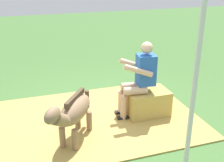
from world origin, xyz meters
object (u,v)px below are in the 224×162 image
object	(u,v)px
hay_bale	(147,103)
pony_standing	(73,112)
soda_bottle	(162,96)
person_seated	(139,77)
tent_pole_left	(195,80)

from	to	relation	value
hay_bale	pony_standing	world-z (taller)	pony_standing
soda_bottle	pony_standing	bearing A→B (deg)	24.06
pony_standing	soda_bottle	xyz separation A→B (m)	(-1.90, -0.85, -0.40)
person_seated	tent_pole_left	distance (m)	1.71
pony_standing	soda_bottle	bearing A→B (deg)	-155.94
person_seated	pony_standing	size ratio (longest dim) A/B	1.15
hay_bale	tent_pole_left	distance (m)	1.93
person_seated	pony_standing	xyz separation A→B (m)	(1.24, 0.48, -0.22)
hay_bale	tent_pole_left	bearing A→B (deg)	83.19
tent_pole_left	hay_bale	bearing A→B (deg)	-96.81
pony_standing	soda_bottle	distance (m)	2.12
soda_bottle	person_seated	bearing A→B (deg)	29.15
person_seated	soda_bottle	xyz separation A→B (m)	(-0.66, -0.37, -0.62)
soda_bottle	tent_pole_left	distance (m)	2.41
pony_standing	hay_bale	bearing A→B (deg)	-161.66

